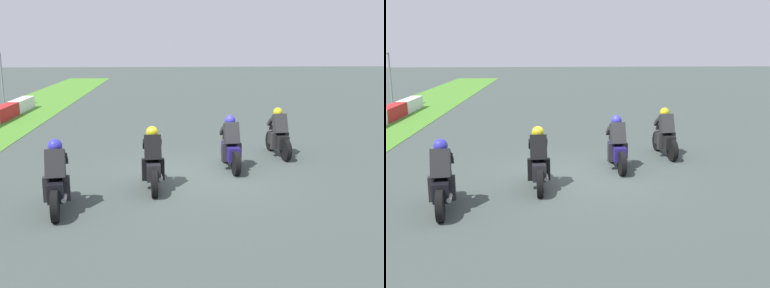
% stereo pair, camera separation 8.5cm
% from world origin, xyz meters
% --- Properties ---
extents(ground_plane, '(120.00, 120.00, 0.00)m').
position_xyz_m(ground_plane, '(0.00, 0.00, 0.00)').
color(ground_plane, '#3B4541').
extents(rider_lane_a, '(2.04, 0.56, 1.51)m').
position_xyz_m(rider_lane_a, '(2.09, -2.81, 0.62)').
color(rider_lane_a, black).
rests_on(rider_lane_a, ground_plane).
extents(rider_lane_b, '(2.04, 0.55, 1.51)m').
position_xyz_m(rider_lane_b, '(0.65, -1.08, 0.62)').
color(rider_lane_b, black).
rests_on(rider_lane_b, ground_plane).
extents(rider_lane_c, '(2.04, 0.55, 1.51)m').
position_xyz_m(rider_lane_c, '(-0.97, 1.07, 0.62)').
color(rider_lane_c, black).
rests_on(rider_lane_c, ground_plane).
extents(rider_lane_d, '(2.04, 0.59, 1.51)m').
position_xyz_m(rider_lane_d, '(-2.34, 3.06, 0.62)').
color(rider_lane_d, black).
rests_on(rider_lane_d, ground_plane).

